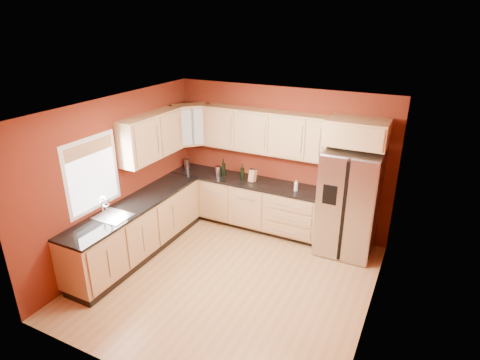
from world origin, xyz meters
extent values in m
plane|color=#AF7843|center=(0.00, 0.00, 0.00)|extent=(4.00, 4.00, 0.00)
plane|color=silver|center=(0.00, 0.00, 2.60)|extent=(4.00, 4.00, 0.00)
cube|color=maroon|center=(0.00, 2.00, 1.30)|extent=(4.00, 0.04, 2.60)
cube|color=maroon|center=(0.00, -2.00, 1.30)|extent=(4.00, 0.04, 2.60)
cube|color=maroon|center=(-2.00, 0.00, 1.30)|extent=(0.04, 4.00, 2.60)
cube|color=maroon|center=(2.00, 0.00, 1.30)|extent=(0.04, 4.00, 2.60)
cube|color=tan|center=(-0.55, 1.70, 0.44)|extent=(2.90, 0.60, 0.88)
cube|color=tan|center=(-1.70, 0.00, 0.44)|extent=(0.60, 2.80, 0.88)
cube|color=black|center=(-0.55, 1.69, 0.90)|extent=(2.90, 0.62, 0.04)
cube|color=black|center=(-1.69, 0.00, 0.90)|extent=(0.62, 2.80, 0.04)
cube|color=tan|center=(-0.25, 1.83, 1.83)|extent=(2.30, 0.33, 0.75)
cube|color=tan|center=(-1.83, 0.72, 1.83)|extent=(0.33, 1.35, 0.75)
cube|color=tan|center=(-1.67, 1.67, 1.83)|extent=(0.67, 0.67, 0.75)
cube|color=tan|center=(1.35, 1.70, 2.05)|extent=(0.92, 0.60, 0.40)
cube|color=#ACACB1|center=(1.35, 1.62, 0.89)|extent=(0.90, 0.75, 1.78)
cube|color=white|center=(-1.98, -0.50, 1.55)|extent=(0.03, 0.90, 1.00)
cylinder|color=#ACACB1|center=(-1.85, 1.75, 1.01)|extent=(0.14, 0.14, 0.18)
cylinder|color=#ACACB1|center=(-1.08, 1.64, 1.01)|extent=(0.15, 0.15, 0.19)
cube|color=tan|center=(-0.40, 1.68, 1.03)|extent=(0.12, 0.12, 0.22)
cylinder|color=silver|center=(0.44, 1.63, 1.02)|extent=(0.08, 0.08, 0.19)
camera|label=1|loc=(2.39, -4.42, 3.71)|focal=30.00mm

